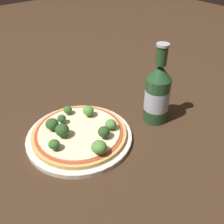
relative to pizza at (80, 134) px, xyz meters
The scene contains 13 objects.
ground_plane 0.02m from the pizza, 113.82° to the left, with size 3.00×3.00×0.00m, color #3D2819.
plate 0.01m from the pizza, 161.02° to the right, with size 0.27×0.27×0.01m.
pizza is the anchor object (origin of this frame).
broccoli_floret_0 0.09m from the pizza, 169.33° to the left, with size 0.02×0.02×0.02m.
broccoli_floret_1 0.07m from the pizza, 134.96° to the right, with size 0.03×0.03×0.03m.
broccoli_floret_2 0.09m from the pizza, 77.38° to the right, with size 0.03×0.03×0.03m.
broccoli_floret_3 0.06m from the pizza, 162.29° to the right, with size 0.02×0.02×0.03m.
broccoli_floret_4 0.05m from the pizza, 103.50° to the right, with size 0.03×0.03×0.04m.
broccoli_floret_5 0.07m from the pizza, 126.80° to the left, with size 0.03×0.03×0.03m.
broccoli_floret_6 0.08m from the pizza, 58.49° to the left, with size 0.03×0.03×0.03m.
broccoli_floret_7 0.09m from the pizza, ahead, with size 0.04×0.04×0.03m.
broccoli_floret_8 0.07m from the pizza, 30.25° to the left, with size 0.03×0.03×0.03m.
beer_bottle 0.23m from the pizza, 74.82° to the left, with size 0.07×0.07×0.22m.
Camera 1 is at (0.45, -0.26, 0.45)m, focal length 42.00 mm.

